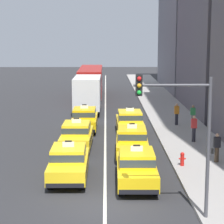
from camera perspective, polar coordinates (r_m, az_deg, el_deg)
ground_plane at (r=19.34m, az=-0.89°, el=-11.59°), size 160.00×160.00×0.00m
lane_stripe_left_right at (r=38.66m, az=-0.84°, el=-0.73°), size 0.14×80.00×0.01m
sidewalk_curb at (r=34.19m, az=8.59°, el=-2.11°), size 4.00×90.00×0.15m
taxi_left_nearest at (r=22.46m, az=-5.41°, el=-6.21°), size 1.83×4.56×1.96m
taxi_left_second at (r=28.26m, az=-4.42°, el=-2.87°), size 1.93×4.60×1.96m
taxi_left_third at (r=33.58m, az=-3.45°, el=-0.84°), size 1.87×4.58×1.96m
box_truck_left_fourth at (r=41.33m, az=-3.03°, el=2.43°), size 2.37×6.99×3.27m
bus_left_fifth at (r=51.76m, az=-2.66°, el=3.96°), size 2.55×11.21×3.22m
taxi_right_nearest at (r=21.60m, az=3.06°, el=-6.83°), size 1.88×4.59×1.96m
taxi_right_second at (r=26.61m, az=2.50°, el=-3.64°), size 1.96×4.61×1.96m
taxi_right_third at (r=32.37m, az=2.24°, el=-1.22°), size 1.87×4.58×1.96m
pedestrian_near_crosswalk at (r=25.43m, az=12.94°, el=-4.37°), size 0.47×0.24×1.59m
pedestrian_mid_block at (r=34.65m, az=10.06°, el=-0.48°), size 0.36×0.24×1.63m
pedestrian_by_storefront at (r=29.85m, az=10.19°, el=-2.03°), size 0.36×0.24×1.72m
pedestrian_trailing at (r=35.11m, az=8.08°, el=-0.25°), size 0.36×0.24×1.67m
fire_hydrant at (r=24.48m, az=8.77°, el=-5.74°), size 0.36×0.22×0.73m
traffic_light_pole at (r=16.94m, az=8.87°, el=-1.30°), size 2.87×0.33×5.58m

